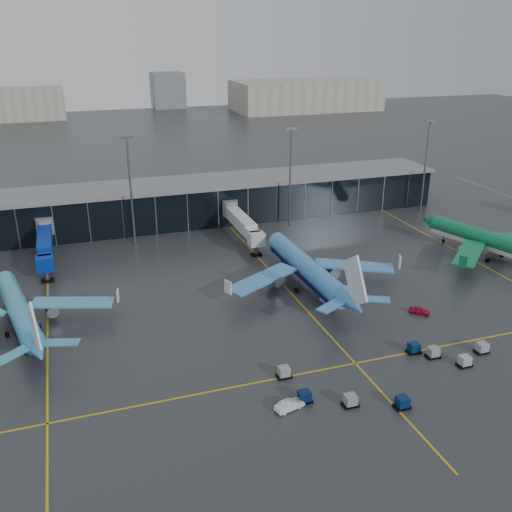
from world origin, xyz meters
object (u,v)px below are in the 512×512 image
object	(u,v)px
baggage_carts	(394,372)
airliner_klm_near	(307,256)
mobile_airstair	(329,298)
airliner_aer_lingus	(491,231)
service_van_white	(290,405)
airliner_arkefly	(16,297)
service_van_red	(420,311)

from	to	relation	value
baggage_carts	airliner_klm_near	bearing A→B (deg)	89.57
baggage_carts	mobile_airstair	size ratio (longest dim) A/B	10.03
airliner_aer_lingus	service_van_white	distance (m)	73.48
airliner_aer_lingus	baggage_carts	world-z (taller)	airliner_aer_lingus
airliner_klm_near	airliner_arkefly	bearing A→B (deg)	179.34
airliner_arkefly	mobile_airstair	bearing A→B (deg)	-20.07
airliner_aer_lingus	airliner_klm_near	bearing A→B (deg)	164.65
airliner_klm_near	airliner_aer_lingus	distance (m)	45.12
airliner_arkefly	service_van_red	size ratio (longest dim) A/B	10.17
airliner_arkefly	baggage_carts	bearing A→B (deg)	-44.15
mobile_airstair	service_van_white	size ratio (longest dim) A/B	0.81
airliner_aer_lingus	service_van_white	xyz separation A→B (m)	(-63.04, -37.35, -5.54)
baggage_carts	service_van_red	world-z (taller)	baggage_carts
airliner_arkefly	airliner_klm_near	xyz separation A→B (m)	(53.31, 0.21, 0.72)
airliner_aer_lingus	mobile_airstair	xyz separation A→B (m)	(-43.79, -9.32, -5.47)
baggage_carts	service_van_white	bearing A→B (deg)	-172.30
service_van_red	mobile_airstair	bearing A→B (deg)	96.54
airliner_klm_near	baggage_carts	world-z (taller)	airliner_klm_near
airliner_arkefly	mobile_airstair	distance (m)	55.42
baggage_carts	mobile_airstair	bearing A→B (deg)	86.51
baggage_carts	service_van_white	world-z (taller)	baggage_carts
service_van_white	baggage_carts	bearing A→B (deg)	-96.98
airliner_arkefly	airliner_aer_lingus	world-z (taller)	airliner_aer_lingus
airliner_klm_near	service_van_red	bearing A→B (deg)	-51.11
mobile_airstair	airliner_aer_lingus	bearing A→B (deg)	7.12
baggage_carts	service_van_white	size ratio (longest dim) A/B	8.17
airliner_arkefly	mobile_airstair	xyz separation A→B (m)	(54.63, -7.85, -5.05)
airliner_aer_lingus	mobile_airstair	distance (m)	45.10
airliner_arkefly	service_van_red	bearing A→B (deg)	-26.30
baggage_carts	airliner_arkefly	bearing A→B (deg)	147.74
airliner_arkefly	service_van_red	world-z (taller)	airliner_arkefly
airliner_aer_lingus	airliner_arkefly	bearing A→B (deg)	163.91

